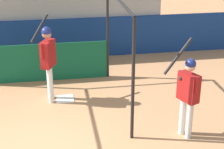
{
  "coord_description": "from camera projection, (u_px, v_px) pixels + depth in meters",
  "views": [
    {
      "loc": [
        0.53,
        -6.2,
        4.3
      ],
      "look_at": [
        1.77,
        1.35,
        1.05
      ],
      "focal_mm": 60.0,
      "sensor_mm": 36.0,
      "label": 1
    }
  ],
  "objects": [
    {
      "name": "player_batter",
      "position": [
        48.0,
        56.0,
        9.03
      ],
      "size": [
        0.61,
        0.98,
        2.06
      ],
      "rotation": [
        0.0,
        0.0,
        1.16
      ],
      "color": "silver",
      "rests_on": "ground"
    },
    {
      "name": "player_waiting",
      "position": [
        188.0,
        90.0,
        7.56
      ],
      "size": [
        0.63,
        0.65,
        2.07
      ],
      "rotation": [
        0.0,
        0.0,
        2.01
      ],
      "color": "silver",
      "rests_on": "ground"
    },
    {
      "name": "outfield_wall",
      "position": [
        37.0,
        40.0,
        11.95
      ],
      "size": [
        24.0,
        0.12,
        1.3
      ],
      "color": "navy",
      "rests_on": "ground"
    },
    {
      "name": "batting_cage",
      "position": [
        42.0,
        50.0,
        9.62
      ],
      "size": [
        3.7,
        3.39,
        2.62
      ],
      "color": "black",
      "rests_on": "ground"
    },
    {
      "name": "home_plate",
      "position": [
        65.0,
        99.0,
        9.53
      ],
      "size": [
        0.44,
        0.44,
        0.02
      ],
      "color": "white",
      "rests_on": "ground"
    }
  ]
}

